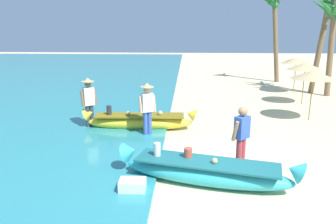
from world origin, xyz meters
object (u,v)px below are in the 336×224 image
person_vendor_hatted (147,106)px  palm_tree_tall_inland (328,9)px  person_tourist_customer (242,136)px  person_vendor_assistant (89,100)px  palm_tree_mid_cluster (334,15)px  palm_tree_leaning_seaward (275,11)px  boat_yellow_midground (140,121)px  cooler_box (133,187)px  boat_cyan_foreground (206,171)px

person_vendor_hatted → palm_tree_tall_inland: (8.39, 7.98, 3.35)m
person_tourist_customer → palm_tree_tall_inland: size_ratio=0.30×
person_vendor_assistant → palm_tree_tall_inland: bearing=34.6°
palm_tree_tall_inland → palm_tree_mid_cluster: (-0.01, -0.85, -0.34)m
person_vendor_hatted → palm_tree_leaning_seaward: bearing=60.4°
person_vendor_hatted → boat_yellow_midground: bearing=115.3°
palm_tree_mid_cluster → cooler_box: 14.22m
boat_yellow_midground → palm_tree_mid_cluster: size_ratio=0.79×
person_vendor_assistant → cooler_box: bearing=-63.8°
palm_tree_mid_cluster → person_vendor_hatted: bearing=-139.6°
palm_tree_mid_cluster → cooler_box: bearing=-127.1°
boat_yellow_midground → palm_tree_tall_inland: palm_tree_tall_inland is taller
person_tourist_customer → palm_tree_tall_inland: 12.52m
palm_tree_leaning_seaward → boat_cyan_foreground: bearing=-108.3°
palm_tree_mid_cluster → cooler_box: size_ratio=8.92×
boat_cyan_foreground → person_vendor_hatted: size_ratio=2.33×
boat_yellow_midground → person_vendor_assistant: size_ratio=2.18×
boat_yellow_midground → person_tourist_customer: size_ratio=2.38×
person_vendor_hatted → cooler_box: bearing=-88.0°
palm_tree_mid_cluster → person_vendor_assistant: bearing=-148.7°
boat_cyan_foreground → palm_tree_tall_inland: size_ratio=0.74×
palm_tree_leaning_seaward → palm_tree_mid_cluster: 4.89m
boat_yellow_midground → palm_tree_mid_cluster: bearing=36.0°
boat_yellow_midground → palm_tree_tall_inland: bearing=39.4°
boat_cyan_foreground → palm_tree_leaning_seaward: size_ratio=0.73×
person_vendor_hatted → cooler_box: person_vendor_hatted is taller
person_tourist_customer → palm_tree_leaning_seaward: 15.23m
boat_cyan_foreground → boat_yellow_midground: size_ratio=1.05×
boat_yellow_midground → person_tourist_customer: person_tourist_customer is taller
boat_yellow_midground → palm_tree_tall_inland: 12.05m
person_vendor_hatted → cooler_box: size_ratio=3.18×
person_vendor_hatted → palm_tree_mid_cluster: 11.41m
person_tourist_customer → palm_tree_tall_inland: (5.83, 10.54, 3.44)m
boat_yellow_midground → palm_tree_leaning_seaward: size_ratio=0.70×
person_vendor_assistant → palm_tree_leaning_seaward: (8.74, 10.93, 3.42)m
person_vendor_assistant → palm_tree_mid_cluster: palm_tree_mid_cluster is taller
palm_tree_mid_cluster → palm_tree_tall_inland: bearing=89.4°
cooler_box → palm_tree_tall_inland: bearing=53.3°
palm_tree_mid_cluster → boat_yellow_midground: bearing=-144.0°
boat_cyan_foreground → boat_yellow_midground: 4.50m
palm_tree_tall_inland → cooler_box: palm_tree_tall_inland is taller
palm_tree_tall_inland → person_tourist_customer: bearing=-118.9°
palm_tree_mid_cluster → cooler_box: (-8.25, -10.92, -3.87)m
boat_yellow_midground → palm_tree_mid_cluster: (8.75, 6.36, 3.73)m
boat_yellow_midground → palm_tree_mid_cluster: palm_tree_mid_cluster is taller
boat_yellow_midground → palm_tree_leaning_seaward: 13.62m
boat_yellow_midground → person_vendor_assistant: bearing=-179.2°
boat_cyan_foreground → boat_yellow_midground: bearing=117.4°
person_vendor_hatted → person_vendor_assistant: person_vendor_assistant is taller
boat_cyan_foreground → palm_tree_leaning_seaward: 16.24m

